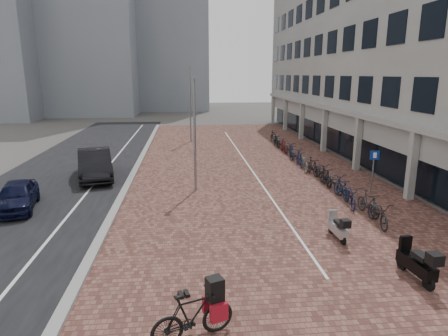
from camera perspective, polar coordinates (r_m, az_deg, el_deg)
ground at (r=14.45m, az=2.39°, el=-10.66°), size 140.00×140.00×0.00m
plaza_brick at (r=26.02m, az=3.08°, el=0.44°), size 14.50×42.00×0.04m
street_asphalt at (r=26.69m, az=-20.96°, el=-0.13°), size 8.00×50.00×0.03m
curb at (r=25.91m, az=-12.63°, el=0.21°), size 0.35×42.00×0.14m
lane_line at (r=26.23m, az=-16.75°, el=0.01°), size 0.12×44.00×0.00m
parking_line at (r=26.04m, az=3.52°, el=0.50°), size 0.10×30.00×0.00m
office_building at (r=32.71m, az=22.41°, el=17.05°), size 8.40×40.00×15.00m
bg_towers at (r=63.72m, az=-18.02°, el=20.25°), size 33.00×23.00×32.00m
car_navy at (r=19.72m, az=-28.09°, el=-3.60°), size 2.25×4.00×1.29m
car_dark at (r=23.79m, az=-18.39°, el=0.56°), size 2.96×5.40×1.69m
hero_bike at (r=9.42m, az=-4.58°, el=-20.70°), size 2.09×1.24×1.42m
shoes at (r=11.24m, az=-5.91°, el=-18.04°), size 0.48×0.43×0.10m
scooter_front at (r=14.99m, az=16.33°, el=-8.25°), size 0.51×1.45×0.99m
scooter_mid at (r=13.01m, az=26.38°, el=-12.18°), size 0.66×1.74×1.17m
parking_sign at (r=20.99m, az=21.06°, el=0.38°), size 0.46×0.12×2.21m
lamp_near at (r=19.72m, az=-4.30°, el=4.69°), size 0.12×0.12×5.77m
lamp_far at (r=34.54m, az=-4.98°, el=9.14°), size 0.12×0.12×6.53m
bike_row at (r=25.44m, az=11.76°, el=1.05°), size 1.16×21.44×1.05m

